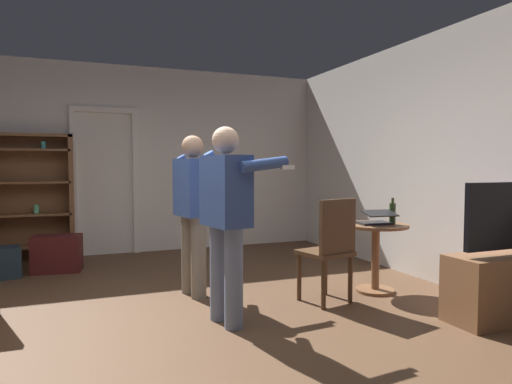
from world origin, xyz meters
name	(u,v)px	position (x,y,z in m)	size (l,w,h in m)	color
ground_plane	(166,327)	(0.00, 0.00, 0.00)	(7.23, 7.23, 0.00)	brown
wall_back	(124,160)	(0.00, 3.35, 1.38)	(6.24, 0.12, 2.75)	silver
wall_right	(461,158)	(3.06, 0.00, 1.38)	(0.12, 6.82, 2.75)	silver
doorway_frame	(105,171)	(-0.27, 3.27, 1.22)	(0.93, 0.08, 2.13)	white
bookshelf	(34,193)	(-1.18, 3.12, 0.93)	(0.99, 0.32, 1.71)	brown
tv_flatscreen	(506,279)	(2.70, -0.87, 0.35)	(1.06, 0.40, 1.16)	brown
side_table	(376,246)	(2.19, 0.23, 0.47)	(0.65, 0.65, 0.70)	brown
laptop	(376,219)	(2.15, 0.19, 0.75)	(0.36, 0.37, 0.15)	black
bottle_on_table	(392,213)	(2.33, 0.15, 0.81)	(0.06, 0.06, 0.27)	#2E431E
wooden_chair	(330,246)	(1.55, 0.05, 0.54)	(0.50, 0.50, 0.99)	#4C331E
person_blue_shirt	(227,211)	(0.49, -0.10, 0.93)	(0.70, 0.62, 1.61)	slate
person_striped_shirt	(194,204)	(0.43, 0.79, 0.91)	(0.74, 0.59, 1.59)	gray
suitcase_dark	(57,254)	(-0.89, 2.37, 0.22)	(0.55, 0.32, 0.45)	#4C1919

